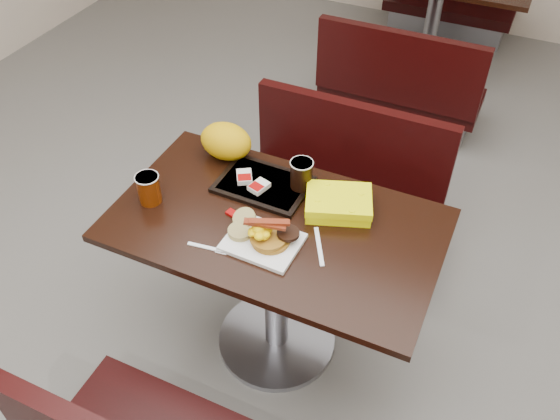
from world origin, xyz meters
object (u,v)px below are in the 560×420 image
at_px(hashbrown_sleeve_left, 244,177).
at_px(hashbrown_sleeve_right, 259,186).
at_px(coffee_cup_near, 149,189).
at_px(fork, 202,246).
at_px(table_far, 432,25).
at_px(pancake_stack, 271,239).
at_px(paper_bag, 226,141).
at_px(platter, 263,242).
at_px(tray, 263,184).
at_px(table_near, 276,288).
at_px(coffee_cup_far, 301,174).
at_px(bench_far_s, 404,73).
at_px(knife, 319,246).
at_px(clamshell, 338,203).
at_px(bench_near_n, 336,188).

distance_m(hashbrown_sleeve_left, hashbrown_sleeve_right, 0.08).
bearing_deg(coffee_cup_near, fork, -23.40).
xyz_separation_m(table_far, pancake_stack, (0.03, -2.71, 0.40)).
distance_m(pancake_stack, paper_bag, 0.54).
relative_size(table_far, platter, 4.66).
bearing_deg(table_far, tray, -93.02).
relative_size(table_far, fork, 8.13).
relative_size(table_near, hashbrown_sleeve_left, 15.33).
relative_size(table_far, coffee_cup_far, 10.44).
relative_size(bench_far_s, platter, 3.89).
distance_m(knife, paper_bag, 0.63).
bearing_deg(knife, pancake_stack, -97.85).
bearing_deg(table_near, knife, -14.39).
height_order(table_far, bench_far_s, table_far).
relative_size(platter, fork, 1.74).
distance_m(table_far, coffee_cup_near, 2.77).
bearing_deg(fork, coffee_cup_near, 149.02).
height_order(pancake_stack, coffee_cup_near, coffee_cup_near).
bearing_deg(clamshell, bench_near_n, 88.72).
bearing_deg(clamshell, table_far, 74.48).
distance_m(platter, fork, 0.21).
bearing_deg(coffee_cup_near, paper_bag, 70.01).
distance_m(platter, tray, 0.31).
relative_size(coffee_cup_near, fork, 0.80).
height_order(bench_near_n, pancake_stack, pancake_stack).
xyz_separation_m(bench_far_s, tray, (-0.13, -1.74, 0.40)).
distance_m(coffee_cup_near, clamshell, 0.71).
height_order(bench_near_n, coffee_cup_far, coffee_cup_far).
distance_m(table_near, clamshell, 0.47).
distance_m(platter, coffee_cup_near, 0.49).
bearing_deg(table_near, tray, 128.50).
bearing_deg(coffee_cup_far, coffee_cup_near, -148.79).
bearing_deg(fork, bench_far_s, 77.49).
bearing_deg(paper_bag, table_far, 81.52).
height_order(bench_far_s, hashbrown_sleeve_right, hashbrown_sleeve_right).
relative_size(fork, paper_bag, 0.68).
xyz_separation_m(table_near, bench_near_n, (0.00, 0.70, -0.02)).
distance_m(bench_far_s, clamshell, 1.80).
distance_m(bench_far_s, tray, 1.79).
bearing_deg(hashbrown_sleeve_left, knife, -57.80).
height_order(table_far, clamshell, clamshell).
bearing_deg(bench_near_n, paper_bag, -128.97).
bearing_deg(fork, knife, 17.14).
distance_m(table_far, platter, 2.74).
height_order(coffee_cup_near, coffee_cup_far, coffee_cup_far).
bearing_deg(coffee_cup_far, table_far, 90.26).
height_order(fork, knife, same).
xyz_separation_m(bench_near_n, pancake_stack, (0.03, -0.81, 0.42)).
height_order(table_near, hashbrown_sleeve_right, hashbrown_sleeve_right).
height_order(bench_far_s, paper_bag, paper_bag).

